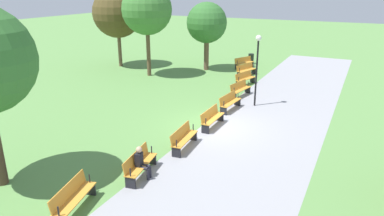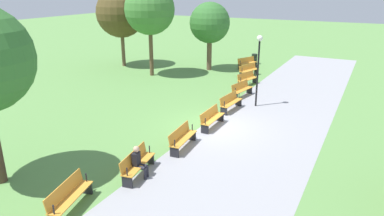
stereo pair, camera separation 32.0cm
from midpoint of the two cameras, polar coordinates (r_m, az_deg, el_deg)
ground_plane at (r=17.14m, az=3.92°, el=-3.11°), size 120.00×120.00×0.00m
path_paving at (r=16.44m, az=11.14°, el=-4.43°), size 41.95×5.59×0.01m
bench_0 at (r=29.89m, az=9.22°, el=7.30°), size 1.94×1.22×0.89m
bench_1 at (r=27.23m, az=9.50°, el=6.14°), size 1.96×1.08×0.89m
bench_2 at (r=24.58m, az=9.30°, el=4.75°), size 1.97×0.94×0.89m
bench_3 at (r=21.96m, az=8.45°, el=3.07°), size 1.97×0.79×0.89m
bench_4 at (r=19.41m, az=6.72°, el=1.00°), size 1.95×0.63×0.89m
bench_5 at (r=16.99m, az=3.74°, el=-1.58°), size 1.91×0.47×0.89m
bench_6 at (r=14.77m, az=-1.02°, el=-4.81°), size 1.95×0.63×0.89m
bench_7 at (r=12.88m, az=-8.23°, el=-8.80°), size 1.97×0.79×0.89m
bench_8 at (r=11.51m, az=-18.56°, el=-13.34°), size 1.97×0.94×0.89m
person_seated at (r=12.66m, az=-7.91°, el=-8.52°), size 0.39×0.56×1.20m
tree_0 at (r=28.49m, az=3.23°, el=13.59°), size 3.19×3.19×5.37m
tree_1 at (r=30.46m, az=-11.17°, el=14.90°), size 4.04×4.04×6.45m
tree_3 at (r=26.63m, az=-6.55°, el=15.57°), size 3.67×3.67×6.74m
lamp_post at (r=19.76m, az=11.22°, el=8.01°), size 0.32×0.32×4.00m
trash_bin at (r=31.69m, az=10.37°, el=7.84°), size 0.48×0.48×0.89m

